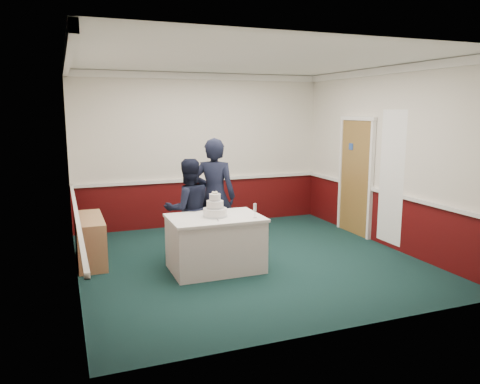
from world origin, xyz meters
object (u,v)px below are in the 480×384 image
object	(u,v)px
cake_table	(215,243)
person_man	(188,209)
wedding_cake	(215,209)
person_woman	(214,196)
cake_knife	(218,220)
champagne_flute	(255,208)
sideboard	(90,240)

from	to	relation	value
cake_table	person_man	size ratio (longest dim) A/B	0.84
wedding_cake	person_woman	size ratio (longest dim) A/B	0.20
cake_knife	person_woman	world-z (taller)	person_woman
wedding_cake	person_woman	distance (m)	0.84
champagne_flute	cake_table	bearing A→B (deg)	150.75
wedding_cake	person_man	distance (m)	0.72
sideboard	person_man	size ratio (longest dim) A/B	0.77
sideboard	cake_table	distance (m)	1.94
sideboard	champagne_flute	xyz separation A→B (m)	(2.17, -1.27, 0.58)
wedding_cake	cake_knife	bearing A→B (deg)	-98.53
cake_knife	champagne_flute	size ratio (longest dim) A/B	1.07
sideboard	cake_knife	size ratio (longest dim) A/B	5.45
wedding_cake	champagne_flute	bearing A→B (deg)	-29.25
sideboard	champagne_flute	distance (m)	2.58
cake_knife	person_man	bearing A→B (deg)	113.38
person_woman	champagne_flute	bearing A→B (deg)	134.02
person_man	champagne_flute	bearing A→B (deg)	124.32
person_man	sideboard	bearing A→B (deg)	-14.46
champagne_flute	person_woman	size ratio (longest dim) A/B	0.11
wedding_cake	person_man	bearing A→B (deg)	107.48
wedding_cake	cake_knife	size ratio (longest dim) A/B	1.65
person_man	person_woman	bearing A→B (deg)	-168.01
cake_knife	person_man	world-z (taller)	person_man
cake_table	champagne_flute	world-z (taller)	champagne_flute
person_woman	cake_knife	bearing A→B (deg)	105.29
champagne_flute	person_man	xyz separation A→B (m)	(-0.71, 0.96, -0.15)
sideboard	cake_knife	world-z (taller)	cake_knife
wedding_cake	champagne_flute	distance (m)	0.57
champagne_flute	person_woman	bearing A→B (deg)	103.06
sideboard	wedding_cake	xyz separation A→B (m)	(1.67, -0.99, 0.55)
sideboard	cake_knife	xyz separation A→B (m)	(1.64, -1.19, 0.44)
cake_table	person_woman	xyz separation A→B (m)	(0.25, 0.80, 0.53)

